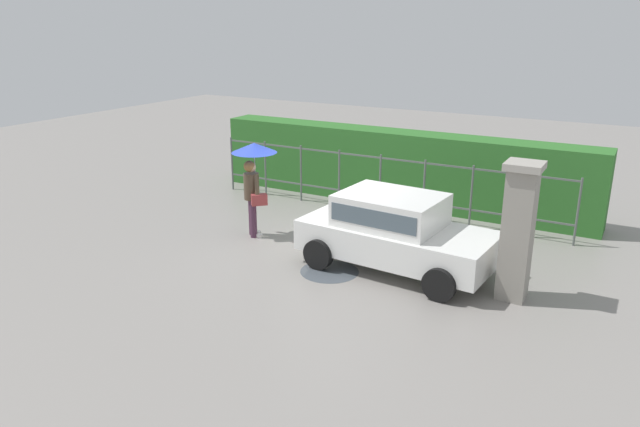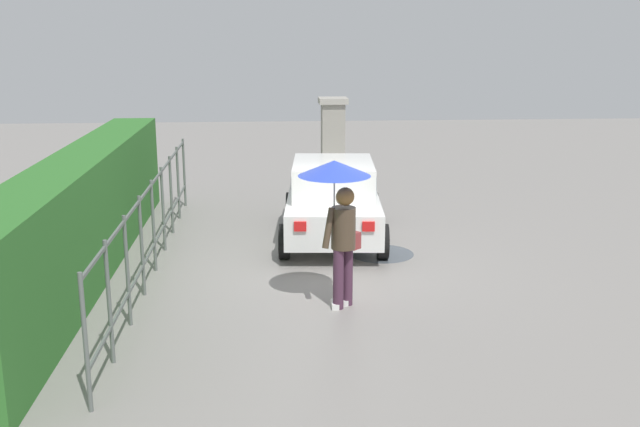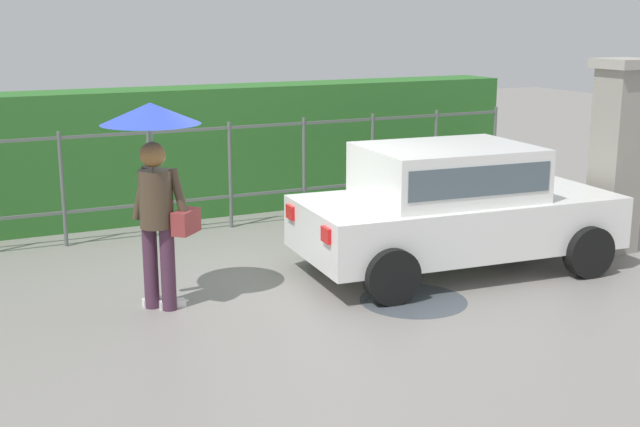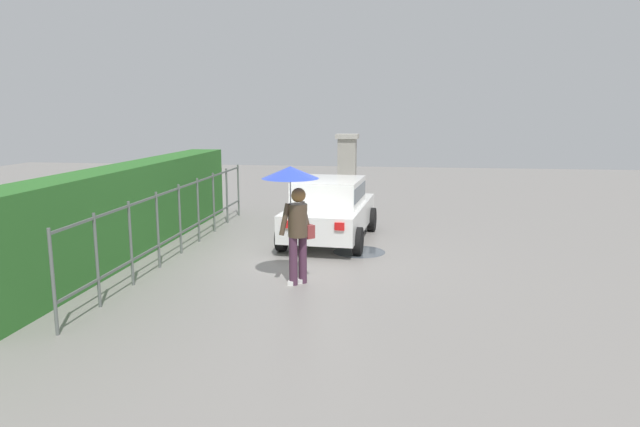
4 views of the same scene
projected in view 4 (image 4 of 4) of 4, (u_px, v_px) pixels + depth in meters
name	position (u px, v px, depth m)	size (l,w,h in m)	color
ground_plane	(302.00, 258.00, 11.84)	(40.00, 40.00, 0.00)	gray
car	(330.00, 207.00, 13.24)	(3.84, 2.09, 1.48)	white
pedestrian	(294.00, 197.00, 9.80)	(0.99, 0.99, 2.09)	#47283D
gate_pillar	(347.00, 178.00, 15.39)	(0.60, 0.60, 2.42)	gray
fence_section	(180.00, 216.00, 12.04)	(9.16, 0.05, 1.50)	#59605B
hedge_row	(131.00, 209.00, 12.16)	(10.11, 0.90, 1.90)	#2D6B28
puddle_near	(359.00, 252.00, 12.32)	(1.14, 1.14, 0.00)	#4C545B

